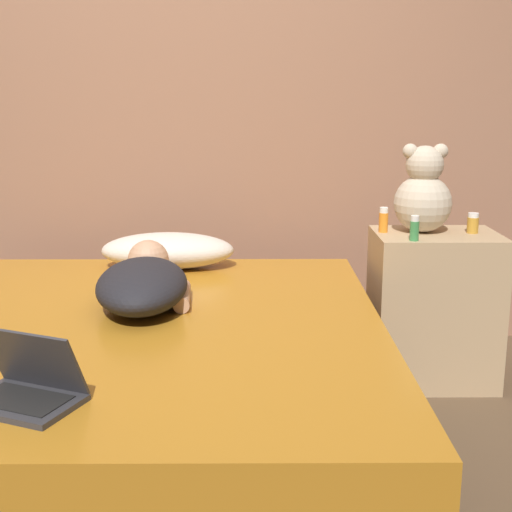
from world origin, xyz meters
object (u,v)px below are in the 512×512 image
Objects in this scene: pillow at (168,250)px; teddy_bear at (423,194)px; laptop at (27,386)px; bottle_amber at (473,223)px; bottle_green at (415,229)px; person_lying at (143,282)px; bottle_orange at (383,220)px.

pillow is 1.15m from teddy_bear.
laptop is 2.01m from bottle_amber.
bottle_green is 0.33m from bottle_amber.
pillow is 1.57× the size of teddy_bear.
bottle_amber is (1.33, -0.14, 0.15)m from pillow.
teddy_bear is at bearing 172.95° from bottle_amber.
laptop is 3.26× the size of bottle_green.
person_lying is at bearing 102.19° from laptop.
pillow is 1.34m from bottle_amber.
person_lying is at bearing -166.93° from bottle_green.
bottle_orange is at bearing -7.20° from pillow.
bottle_amber is 0.38m from bottle_orange.
teddy_bear is at bearing -5.80° from pillow.
laptop is 3.86× the size of bottle_amber.
laptop is at bearing -97.90° from pillow.
bottle_orange is at bearing 177.00° from bottle_amber.
person_lying is at bearing -159.23° from teddy_bear.
bottle_green is 1.18× the size of bottle_amber.
laptop reaches higher than pillow.
pillow is 0.97m from bottle_orange.
bottle_amber is (1.36, 0.41, 0.15)m from person_lying.
teddy_bear is 3.68× the size of bottle_green.
pillow is at bearing 172.80° from bottle_orange.
bottle_amber is at bearing 63.23° from laptop.
bottle_green is at bearing -15.99° from pillow.
bottle_amber is at bearing -7.05° from teddy_bear.
pillow is at bearing 174.20° from teddy_bear.
bottle_green is at bearing -151.02° from bottle_amber.
bottle_green reaches higher than laptop.
laptop is at bearing -104.57° from person_lying.
teddy_bear reaches higher than bottle_amber.
bottle_green is (1.07, 0.25, 0.15)m from person_lying.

